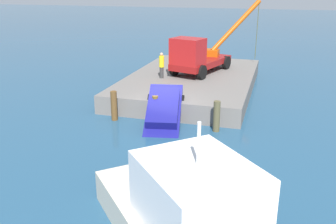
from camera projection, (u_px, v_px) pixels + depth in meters
The scene contains 8 objects.
ground at pixel (164, 121), 21.38m from camera, with size 200.00×200.00×0.00m, color navy.
dock at pixel (192, 82), 27.45m from camera, with size 13.85×8.67×1.14m, color slate.
crane_truck at pixel (198, 56), 27.15m from camera, with size 8.07×5.72×5.10m.
dock_worker at pixel (162, 65), 26.07m from camera, with size 0.34×0.34×1.78m.
salvaged_car at pixel (163, 115), 20.32m from camera, with size 4.54×2.75×2.94m.
piling_near at pixel (114, 106), 21.31m from camera, with size 0.36×0.36×1.71m, color brown.
piling_mid at pixel (155, 111), 20.56m from camera, with size 0.34×0.34×1.68m, color brown.
piling_far at pixel (217, 116), 19.69m from camera, with size 0.36×0.36×1.67m, color brown.
Camera 1 is at (19.13, 5.91, 7.50)m, focal length 40.08 mm.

